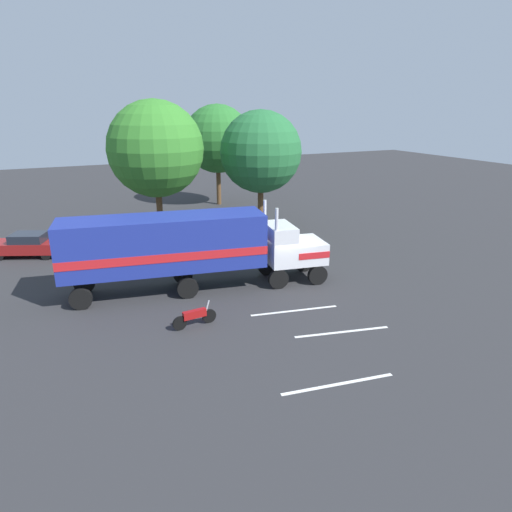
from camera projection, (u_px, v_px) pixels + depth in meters
name	position (u px, v px, depth m)	size (l,w,h in m)	color
ground_plane	(288.00, 282.00, 26.05)	(120.00, 120.00, 0.00)	#2D2D30
lane_stripe_near	(294.00, 311.00, 22.40)	(4.40, 0.16, 0.01)	silver
lane_stripe_mid	(342.00, 332.00, 20.30)	(4.40, 0.16, 0.01)	silver
lane_stripe_far	(338.00, 384.00, 16.52)	(4.40, 0.16, 0.01)	silver
semi_truck	(185.00, 245.00, 24.16)	(14.38, 4.95, 4.50)	silver
person_bystander	(223.00, 254.00, 27.97)	(0.43, 0.48, 1.63)	#2D3347
parked_car	(27.00, 245.00, 30.20)	(4.75, 3.39, 1.57)	maroon
motorcycle	(195.00, 317.00, 20.71)	(2.11, 0.34, 1.12)	black
tree_left	(217.00, 139.00, 44.31)	(6.53, 6.53, 9.70)	brown
tree_center	(156.00, 149.00, 31.96)	(6.74, 6.74, 10.02)	brown
tree_right	(261.00, 152.00, 34.48)	(6.17, 6.17, 9.30)	brown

